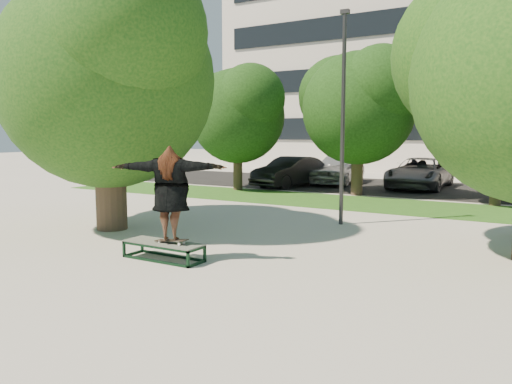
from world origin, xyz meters
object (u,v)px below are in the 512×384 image
Objects in this scene: tree_left at (107,68)px; car_dark at (291,172)px; lamppost at (343,116)px; car_silver_a at (338,168)px; car_grey at (420,173)px; grind_box at (164,251)px; bystander at (108,197)px.

car_dark is at bearing 93.25° from tree_left.
lamppost reaches higher than car_silver_a.
lamppost is at bearing -88.64° from car_grey.
car_silver_a is at bearing 86.98° from tree_left.
lamppost is at bearing 73.85° from grind_box.
tree_left is 1.47× the size of car_silver_a.
car_dark is at bearing 125.06° from lamppost.
car_silver_a reaches higher than car_grey.
tree_left is at bearing -108.48° from car_grey.
grind_box is (-1.69, -5.85, -2.96)m from lamppost.
bystander is 0.35× the size of car_grey.
lamppost is 11.43m from car_grey.
car_silver_a reaches higher than car_dark.
lamppost reaches higher than bystander.
lamppost is 6.77m from grind_box.
bystander is (-3.50, 1.71, 0.73)m from grind_box.
tree_left reaches higher than car_silver_a.
tree_left is 13.00m from car_dark.
tree_left is 1.16× the size of lamppost.
car_grey is (4.21, 0.04, -0.08)m from car_silver_a.
lamppost reaches higher than grind_box.
bystander is 15.28m from car_silver_a.
tree_left reaches higher than bystander.
car_grey is (-0.29, 11.17, -2.41)m from lamppost.
car_grey is at bearing 85.29° from grind_box.
car_dark is at bearing 53.54° from bystander.
car_grey is at bearing 91.49° from lamppost.
tree_left reaches higher than grind_box.
bystander is (0.10, -0.23, -3.50)m from tree_left.
car_dark is (-0.71, 12.45, -3.67)m from tree_left.
grind_box is 3.96m from bystander.
car_silver_a is at bearing 71.25° from car_dark.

